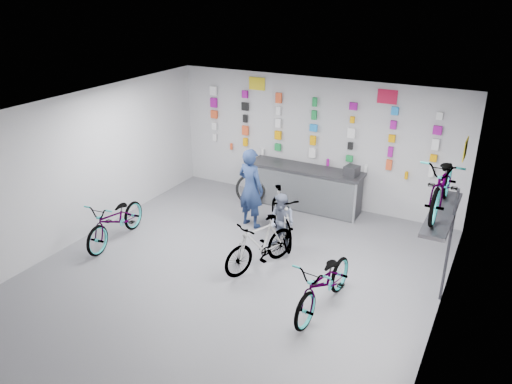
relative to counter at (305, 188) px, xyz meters
The scene contains 21 objects.
floor 3.57m from the counter, 90.00° to the right, with size 8.00×8.00×0.00m, color #515156.
ceiling 4.34m from the counter, 90.00° to the right, with size 8.00×8.00×0.00m, color white.
wall_back 1.11m from the counter, 90.00° to the left, with size 7.00×7.00×0.00m, color #B2B2B5.
wall_front 7.61m from the counter, 90.00° to the right, with size 7.00×7.00×0.00m, color #B2B2B5.
wall_left 5.08m from the counter, 134.67° to the right, with size 8.00×8.00×0.00m, color #B2B2B5.
wall_right 5.08m from the counter, 45.33° to the right, with size 8.00×8.00×0.00m, color #B2B2B5.
counter is the anchor object (origin of this frame).
merch_wall 1.38m from the counter, 107.98° to the left, with size 5.58×0.08×1.57m.
wall_bracket 4.18m from the counter, 35.12° to the right, with size 0.39×1.90×2.00m.
sign_left 2.73m from the counter, 163.67° to the left, with size 0.42×0.02×0.30m, color gold.
sign_right 2.78m from the counter, 15.36° to the left, with size 0.42×0.02×0.30m, color #B31435.
sign_side 4.72m from the counter, 33.92° to the right, with size 0.02×0.40×0.30m, color gold.
bike_left 4.33m from the counter, 129.37° to the right, with size 0.64×1.83×0.96m, color gray.
bike_center 2.91m from the counter, 83.70° to the right, with size 0.47×1.65×0.99m, color gray.
bike_right 3.99m from the counter, 62.71° to the right, with size 0.65×1.87×0.98m, color gray.
bike_service 1.71m from the counter, 83.54° to the right, with size 0.51×1.80×1.08m, color gray.
bike_wall 4.30m from the counter, 35.76° to the right, with size 0.63×1.80×0.95m, color gray.
clerk 1.62m from the counter, 115.37° to the right, with size 0.64×0.42×1.76m, color navy.
customer 2.10m from the counter, 79.79° to the right, with size 0.57×0.44×1.17m, color slate.
spare_wheel 1.31m from the counter, 163.49° to the right, with size 0.78×0.44×0.73m.
register 1.25m from the counter, ahead, with size 0.28×0.30×0.22m, color black.
Camera 1 is at (4.03, -6.53, 4.96)m, focal length 35.00 mm.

